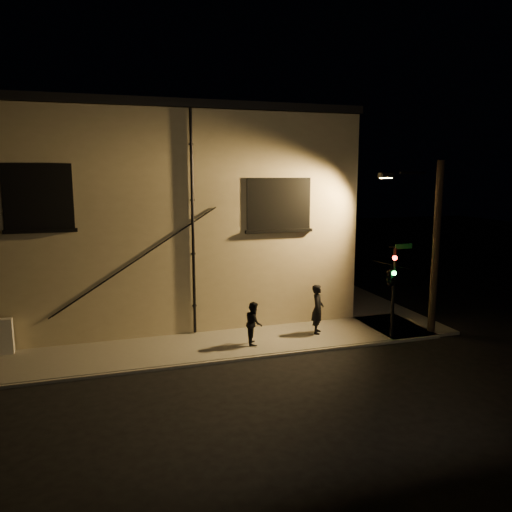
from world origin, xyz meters
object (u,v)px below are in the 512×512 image
object	(u,v)px
pedestrian_b	(254,323)
streetlamp_pole	(432,243)
traffic_signal	(391,276)
pedestrian_a	(318,309)

from	to	relation	value
pedestrian_b	streetlamp_pole	size ratio (longest dim) A/B	0.23
pedestrian_b	streetlamp_pole	xyz separation A→B (m)	(6.90, -0.58, 2.68)
pedestrian_b	traffic_signal	size ratio (longest dim) A/B	0.44
traffic_signal	streetlamp_pole	world-z (taller)	streetlamp_pole
pedestrian_a	pedestrian_b	bearing A→B (deg)	126.65
pedestrian_a	pedestrian_b	xyz separation A→B (m)	(-2.68, -0.43, -0.18)
pedestrian_a	traffic_signal	xyz separation A→B (m)	(2.27, -1.35, 1.41)
pedestrian_a	pedestrian_b	world-z (taller)	pedestrian_a
pedestrian_b	streetlamp_pole	bearing A→B (deg)	-82.59
pedestrian_a	traffic_signal	bearing A→B (deg)	-93.27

